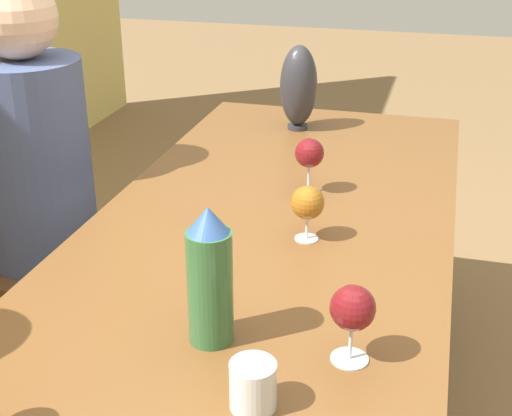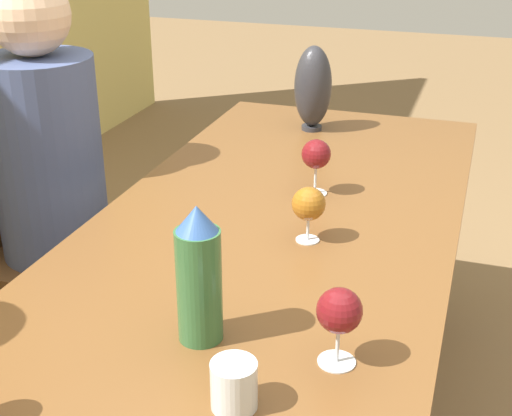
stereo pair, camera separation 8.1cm
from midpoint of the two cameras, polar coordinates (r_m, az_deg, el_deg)
name	(u,v)px [view 1 (the left image)]	position (r m, az deg, el deg)	size (l,w,h in m)	color
dining_table	(241,300)	(1.59, -2.66, -7.38)	(2.54, 0.89, 0.75)	brown
water_bottle	(210,277)	(1.28, -5.52, -5.58)	(0.08, 0.08, 0.27)	#336638
water_tumbler	(253,385)	(1.17, -2.28, -14.03)	(0.08, 0.08, 0.08)	silver
vase	(299,86)	(2.44, 2.47, 9.69)	(0.13, 0.13, 0.29)	#2D2D33
wine_glass_0	(308,203)	(1.66, 2.77, 0.35)	(0.08, 0.08, 0.14)	silver
wine_glass_2	(309,154)	(1.92, 3.09, 4.31)	(0.08, 0.08, 0.15)	silver
wine_glass_3	(353,309)	(1.24, 5.89, -8.11)	(0.08, 0.08, 0.15)	silver
chair_far	(25,240)	(2.33, -18.98, -2.42)	(0.44, 0.44, 0.96)	brown
person_far	(41,184)	(2.20, -17.81, 1.85)	(0.33, 0.33, 1.31)	#2D2D38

